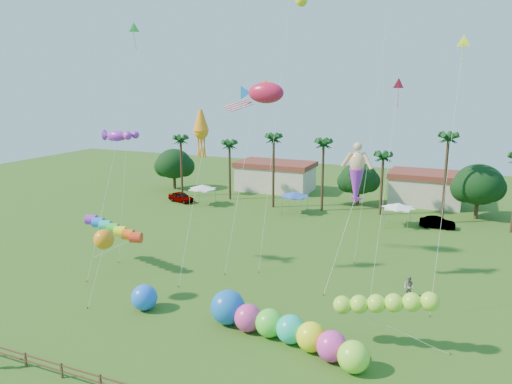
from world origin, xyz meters
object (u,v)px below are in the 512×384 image
at_px(blue_ball, 144,297).
at_px(caterpillar_inflatable, 279,327).
at_px(car_b, 437,223).
at_px(spectator_b, 409,287).
at_px(car_a, 181,197).

bearing_deg(blue_ball, caterpillar_inflatable, -1.67).
height_order(car_b, blue_ball, blue_ball).
bearing_deg(blue_ball, spectator_b, 29.70).
distance_m(car_a, car_b, 36.57).
bearing_deg(spectator_b, car_a, 177.09).
distance_m(car_b, spectator_b, 22.65).
bearing_deg(car_b, blue_ball, 147.06).
xyz_separation_m(car_b, spectator_b, (-0.67, -22.64, 0.24)).
distance_m(spectator_b, caterpillar_inflatable, 13.37).
height_order(spectator_b, blue_ball, blue_ball).
bearing_deg(blue_ball, car_a, 117.48).
height_order(car_a, spectator_b, spectator_b).
height_order(spectator_b, caterpillar_inflatable, caterpillar_inflatable).
relative_size(spectator_b, caterpillar_inflatable, 0.15).
bearing_deg(spectator_b, blue_ball, -122.07).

